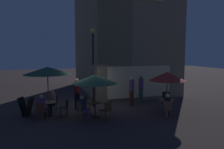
{
  "coord_description": "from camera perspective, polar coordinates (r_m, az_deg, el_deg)",
  "views": [
    {
      "loc": [
        -2.48,
        -11.73,
        3.31
      ],
      "look_at": [
        1.17,
        -0.58,
        2.05
      ],
      "focal_mm": 35.16,
      "sensor_mm": 36.0,
      "label": 1
    }
  ],
  "objects": [
    {
      "name": "ground_plane",
      "position": [
        12.44,
        -6.07,
        -9.32
      ],
      "size": [
        60.0,
        60.0,
        0.0
      ],
      "primitive_type": "plane",
      "color": "#392E2D"
    },
    {
      "name": "cafe_building",
      "position": [
        17.32,
        0.26,
        10.68
      ],
      "size": [
        6.45,
        9.06,
        9.37
      ],
      "color": "#8F7E5E",
      "rests_on": "ground"
    },
    {
      "name": "street_lamp_near_corner",
      "position": [
        12.77,
        -4.96,
        5.4
      ],
      "size": [
        0.32,
        0.32,
        4.61
      ],
      "color": "black",
      "rests_on": "ground"
    },
    {
      "name": "menu_sandwich_board",
      "position": [
        12.03,
        -21.41,
        -7.82
      ],
      "size": [
        0.84,
        0.79,
        0.96
      ],
      "rotation": [
        0.0,
        0.0,
        -0.48
      ],
      "color": "black",
      "rests_on": "ground"
    },
    {
      "name": "cafe_table_0",
      "position": [
        11.92,
        13.97,
        -7.22
      ],
      "size": [
        0.79,
        0.79,
        0.78
      ],
      "color": "black",
      "rests_on": "ground"
    },
    {
      "name": "cafe_table_1",
      "position": [
        11.75,
        -16.16,
        -7.71
      ],
      "size": [
        0.79,
        0.79,
        0.72
      ],
      "color": "black",
      "rests_on": "ground"
    },
    {
      "name": "cafe_table_2",
      "position": [
        11.14,
        -4.44,
        -8.33
      ],
      "size": [
        0.69,
        0.69,
        0.75
      ],
      "color": "black",
      "rests_on": "ground"
    },
    {
      "name": "patio_umbrella_0",
      "position": [
        11.68,
        14.15,
        -0.51
      ],
      "size": [
        1.9,
        1.9,
        2.23
      ],
      "color": "black",
      "rests_on": "ground"
    },
    {
      "name": "patio_umbrella_1",
      "position": [
        11.46,
        -16.43,
        0.94
      ],
      "size": [
        2.37,
        2.37,
        2.52
      ],
      "color": "black",
      "rests_on": "ground"
    },
    {
      "name": "patio_umbrella_2",
      "position": [
        10.87,
        -4.51,
        -1.19
      ],
      "size": [
        2.25,
        2.25,
        2.16
      ],
      "color": "black",
      "rests_on": "ground"
    },
    {
      "name": "cafe_chair_0",
      "position": [
        11.14,
        14.22,
        -8.34
      ],
      "size": [
        0.56,
        0.56,
        0.9
      ],
      "rotation": [
        0.0,
        0.0,
        1.07
      ],
      "color": "brown",
      "rests_on": "ground"
    },
    {
      "name": "cafe_chair_1",
      "position": [
        12.76,
        13.85,
        -6.28
      ],
      "size": [
        0.57,
        0.57,
        1.01
      ],
      "rotation": [
        0.0,
        0.0,
        -2.1
      ],
      "color": "black",
      "rests_on": "ground"
    },
    {
      "name": "cafe_chair_2",
      "position": [
        11.52,
        -12.07,
        -7.93
      ],
      "size": [
        0.5,
        0.5,
        0.88
      ],
      "rotation": [
        0.0,
        0.0,
        2.79
      ],
      "color": "black",
      "rests_on": "ground"
    },
    {
      "name": "cafe_chair_3",
      "position": [
        12.46,
        -15.05,
        -6.81
      ],
      "size": [
        0.51,
        0.51,
        0.95
      ],
      "rotation": [
        0.0,
        0.0,
        -1.92
      ],
      "color": "#271F26",
      "rests_on": "ground"
    },
    {
      "name": "cafe_chair_4",
      "position": [
        11.01,
        -17.99,
        -8.68
      ],
      "size": [
        0.53,
        0.53,
        0.9
      ],
      "rotation": [
        0.0,
        0.0,
        1.11
      ],
      "color": "#5B2E1B",
      "rests_on": "ground"
    },
    {
      "name": "cafe_chair_5",
      "position": [
        10.53,
        -1.39,
        -8.97
      ],
      "size": [
        0.57,
        0.57,
        0.92
      ],
      "rotation": [
        0.0,
        0.0,
        2.05
      ],
      "color": "brown",
      "rests_on": "ground"
    },
    {
      "name": "cafe_chair_6",
      "position": [
        11.83,
        -7.08,
        -7.34
      ],
      "size": [
        0.56,
        0.56,
        0.91
      ],
      "rotation": [
        0.0,
        0.0,
        -1.16
      ],
      "color": "#504122",
      "rests_on": "ground"
    },
    {
      "name": "cafe_chair_7",
      "position": [
        10.61,
        -8.16,
        -8.86
      ],
      "size": [
        0.52,
        0.52,
        0.94
      ],
      "rotation": [
        0.0,
        0.0,
        0.44
      ],
      "color": "brown",
      "rests_on": "ground"
    },
    {
      "name": "patron_seated_0",
      "position": [
        11.24,
        14.19,
        -7.45
      ],
      "size": [
        0.45,
        0.51,
        1.25
      ],
      "rotation": [
        0.0,
        0.0,
        1.07
      ],
      "color": "#827553",
      "rests_on": "ground"
    },
    {
      "name": "patron_seated_1",
      "position": [
        12.3,
        -15.26,
        -6.42
      ],
      "size": [
        0.48,
        0.55,
        1.18
      ],
      "rotation": [
        0.0,
        0.0,
        -1.92
      ],
      "color": "black",
      "rests_on": "ground"
    },
    {
      "name": "patron_seated_2",
      "position": [
        11.09,
        -17.71,
        -7.71
      ],
      "size": [
        0.48,
        0.55,
        1.25
      ],
      "rotation": [
        0.0,
        0.0,
        1.11
      ],
      "color": "black",
      "rests_on": "ground"
    },
    {
      "name": "patron_seated_3",
      "position": [
        10.66,
        -7.57,
        -8.16
      ],
      "size": [
        0.56,
        0.49,
        1.2
      ],
      "rotation": [
        0.0,
        0.0,
        0.44
      ],
      "color": "#513B6F",
      "rests_on": "ground"
    },
    {
      "name": "patron_standing_4",
      "position": [
        12.6,
        -9.05,
        -4.96
      ],
      "size": [
        0.35,
        0.35,
        1.78
      ],
      "rotation": [
        0.0,
        0.0,
        2.35
      ],
      "color": "black",
      "rests_on": "ground"
    },
    {
      "name": "patron_standing_5",
      "position": [
        13.3,
        5.11,
        -4.27
      ],
      "size": [
        0.31,
        0.31,
        1.78
      ],
      "rotation": [
        0.0,
        0.0,
        3.65
      ],
      "color": "#512219",
      "rests_on": "ground"
    },
    {
      "name": "patron_standing_6",
      "position": [
        14.13,
        7.51,
        -3.79
      ],
      "size": [
        0.32,
        0.32,
        1.74
      ],
      "rotation": [
        0.0,
        0.0,
        2.29
      ],
      "color": "#2D503C",
      "rests_on": "ground"
    }
  ]
}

